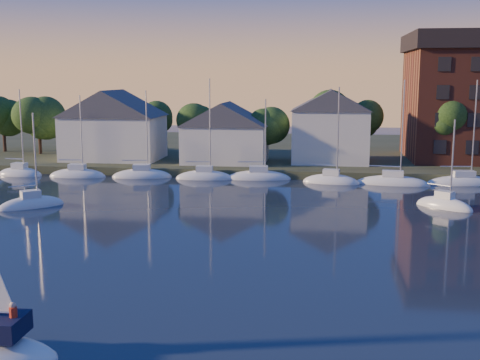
% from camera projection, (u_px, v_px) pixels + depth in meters
% --- Properties ---
extents(shoreline_land, '(160.00, 50.00, 2.00)m').
position_uv_depth(shoreline_land, '(279.00, 154.00, 98.55)').
color(shoreline_land, '#323B22').
rests_on(shoreline_land, ground).
extents(wooden_dock, '(120.00, 3.00, 1.00)m').
position_uv_depth(wooden_dock, '(266.00, 176.00, 76.09)').
color(wooden_dock, brown).
rests_on(wooden_dock, ground).
extents(clubhouse_west, '(13.65, 9.45, 9.64)m').
position_uv_depth(clubhouse_west, '(113.00, 124.00, 83.84)').
color(clubhouse_west, beige).
rests_on(clubhouse_west, shoreline_land).
extents(clubhouse_centre, '(11.55, 8.40, 8.08)m').
position_uv_depth(clubhouse_centre, '(225.00, 132.00, 80.89)').
color(clubhouse_centre, beige).
rests_on(clubhouse_centre, shoreline_land).
extents(clubhouse_east, '(10.50, 8.40, 9.80)m').
position_uv_depth(clubhouse_east, '(330.00, 125.00, 80.85)').
color(clubhouse_east, beige).
rests_on(clubhouse_east, shoreline_land).
extents(tree_line, '(93.40, 5.40, 8.90)m').
position_uv_depth(tree_line, '(288.00, 114.00, 85.35)').
color(tree_line, '#342217').
rests_on(tree_line, shoreline_land).
extents(moored_fleet, '(95.50, 2.40, 12.05)m').
position_uv_depth(moored_fleet, '(297.00, 180.00, 72.61)').
color(moored_fleet, silver).
rests_on(moored_fleet, ground).
extents(drifting_sailboat_left, '(6.15, 5.67, 10.17)m').
position_uv_depth(drifting_sailboat_left, '(31.00, 206.00, 58.05)').
color(drifting_sailboat_left, silver).
rests_on(drifting_sailboat_left, ground).
extents(drifting_sailboat_right, '(5.75, 5.11, 9.61)m').
position_uv_depth(drifting_sailboat_right, '(444.00, 207.00, 57.72)').
color(drifting_sailboat_right, silver).
rests_on(drifting_sailboat_right, ground).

